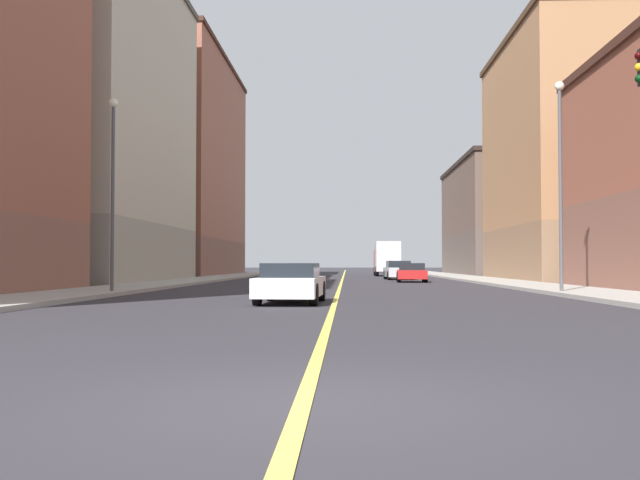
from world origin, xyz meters
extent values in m
plane|color=#2C2A30|center=(0.00, 0.00, 0.00)|extent=(400.00, 400.00, 0.00)
cube|color=#9E9B93|center=(9.72, 49.00, 0.07)|extent=(3.38, 168.00, 0.15)
cube|color=#9E9B93|center=(-9.72, 49.00, 0.07)|extent=(3.38, 168.00, 0.15)
cube|color=#E5D14C|center=(0.00, 49.00, 0.01)|extent=(0.16, 154.00, 0.01)
cube|color=#8F6B4F|center=(16.80, 44.70, 1.85)|extent=(10.77, 17.99, 3.69)
cube|color=#A8754C|center=(16.80, 44.70, 10.06)|extent=(10.77, 17.99, 12.74)
cube|color=#4B3422|center=(16.80, 44.70, 16.63)|extent=(11.07, 18.29, 0.40)
cube|color=brown|center=(16.80, 68.42, 2.05)|extent=(10.77, 22.47, 4.11)
cube|color=brown|center=(16.80, 68.42, 7.54)|extent=(10.77, 22.47, 6.87)
cube|color=#2B221D|center=(16.80, 68.42, 11.18)|extent=(11.07, 22.77, 0.40)
cube|color=#9D9688|center=(-16.80, 39.87, 1.85)|extent=(10.77, 20.58, 3.70)
cube|color=#BCB29E|center=(-16.80, 39.87, 11.95)|extent=(10.77, 20.58, 16.51)
cube|color=brown|center=(-16.80, 64.92, 1.73)|extent=(10.77, 25.54, 3.47)
cube|color=#93513D|center=(-16.80, 64.92, 12.18)|extent=(10.77, 25.54, 17.43)
cube|color=#42241B|center=(-16.80, 64.92, 21.10)|extent=(11.07, 25.84, 0.40)
sphere|color=#320404|center=(7.47, 11.60, 6.25)|extent=(0.20, 0.20, 0.20)
sphere|color=orange|center=(7.47, 11.60, 5.97)|extent=(0.20, 0.20, 0.20)
sphere|color=black|center=(7.47, 11.60, 5.69)|extent=(0.20, 0.20, 0.20)
cylinder|color=#4C4C51|center=(8.63, 22.26, 4.05)|extent=(0.14, 0.14, 7.80)
sphere|color=#EAEACC|center=(8.63, 22.26, 8.10)|extent=(0.36, 0.36, 0.36)
cylinder|color=#4C4C51|center=(-8.63, 21.40, 3.69)|extent=(0.14, 0.14, 7.09)
sphere|color=#EAEACC|center=(-8.63, 21.40, 7.39)|extent=(0.36, 0.36, 0.36)
cube|color=gold|center=(-4.52, 65.36, 0.51)|extent=(1.95, 4.34, 0.57)
cube|color=black|center=(-4.52, 65.37, 1.01)|extent=(1.67, 2.20, 0.43)
cylinder|color=black|center=(-5.31, 66.71, 0.32)|extent=(0.24, 0.65, 0.64)
cylinder|color=black|center=(-3.65, 66.66, 0.32)|extent=(0.24, 0.65, 0.64)
cylinder|color=black|center=(-5.39, 64.06, 0.32)|extent=(0.24, 0.65, 0.64)
cylinder|color=black|center=(-3.73, 64.01, 0.32)|extent=(0.24, 0.65, 0.64)
cube|color=red|center=(4.51, 41.03, 0.50)|extent=(2.03, 4.06, 0.55)
cube|color=black|center=(4.52, 41.17, 1.00)|extent=(1.71, 2.14, 0.45)
cylinder|color=black|center=(3.74, 42.30, 0.32)|extent=(0.25, 0.65, 0.64)
cylinder|color=black|center=(5.41, 42.22, 0.32)|extent=(0.25, 0.65, 0.64)
cylinder|color=black|center=(3.61, 39.84, 0.32)|extent=(0.25, 0.65, 0.64)
cylinder|color=black|center=(5.28, 39.76, 0.32)|extent=(0.25, 0.65, 0.64)
cube|color=white|center=(-1.33, 15.86, 0.50)|extent=(1.98, 4.32, 0.57)
cube|color=black|center=(-1.33, 15.79, 1.00)|extent=(1.67, 2.17, 0.43)
cylinder|color=black|center=(-2.09, 17.21, 0.32)|extent=(0.25, 0.65, 0.64)
cylinder|color=black|center=(-0.45, 17.14, 0.32)|extent=(0.25, 0.65, 0.64)
cylinder|color=black|center=(-2.20, 14.58, 0.32)|extent=(0.25, 0.65, 0.64)
cylinder|color=black|center=(-0.57, 14.51, 0.32)|extent=(0.25, 0.65, 0.64)
cube|color=silver|center=(4.15, 48.10, 0.56)|extent=(2.04, 4.54, 0.68)
cube|color=black|center=(4.14, 48.16, 1.14)|extent=(1.71, 2.10, 0.49)
cylinder|color=black|center=(3.25, 49.45, 0.32)|extent=(0.25, 0.65, 0.64)
cylinder|color=black|center=(4.93, 49.52, 0.32)|extent=(0.25, 0.65, 0.64)
cylinder|color=black|center=(3.37, 46.68, 0.32)|extent=(0.25, 0.65, 0.64)
cylinder|color=black|center=(5.05, 46.75, 0.32)|extent=(0.25, 0.65, 0.64)
cube|color=orange|center=(4.58, 54.61, 0.50)|extent=(1.93, 4.64, 0.57)
cube|color=black|center=(4.58, 54.64, 1.00)|extent=(1.61, 2.12, 0.43)
cylinder|color=black|center=(3.87, 56.06, 0.32)|extent=(0.25, 0.65, 0.64)
cylinder|color=black|center=(5.42, 55.99, 0.32)|extent=(0.25, 0.65, 0.64)
cylinder|color=black|center=(3.73, 53.24, 0.32)|extent=(0.25, 0.65, 0.64)
cylinder|color=black|center=(5.29, 53.16, 0.32)|extent=(0.25, 0.65, 0.64)
cube|color=maroon|center=(4.14, 66.22, 1.42)|extent=(2.25, 1.90, 2.14)
cube|color=silver|center=(4.14, 62.62, 1.84)|extent=(2.25, 4.48, 2.77)
cylinder|color=black|center=(3.11, 65.88, 0.45)|extent=(0.30, 0.90, 0.90)
cylinder|color=black|center=(5.16, 65.88, 0.45)|extent=(0.30, 0.90, 0.90)
cylinder|color=black|center=(3.11, 61.66, 0.45)|extent=(0.30, 0.90, 0.90)
cylinder|color=black|center=(5.16, 61.66, 0.45)|extent=(0.30, 0.90, 0.90)
camera|label=1|loc=(0.39, -6.33, 1.21)|focal=41.17mm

